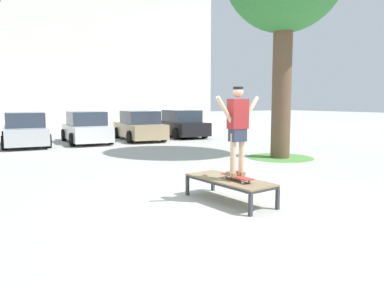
# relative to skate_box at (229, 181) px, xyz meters

# --- Properties ---
(ground_plane) EXTENTS (120.00, 120.00, 0.00)m
(ground_plane) POSITION_rel_skate_box_xyz_m (-0.16, 0.41, -0.41)
(ground_plane) COLOR #B7B5AD
(building_facade) EXTENTS (36.63, 4.00, 13.14)m
(building_facade) POSITION_rel_skate_box_xyz_m (-2.22, 28.32, 6.16)
(building_facade) COLOR silver
(building_facade) RESTS_ON ground
(skate_box) EXTENTS (1.00, 1.98, 0.46)m
(skate_box) POSITION_rel_skate_box_xyz_m (0.00, 0.00, 0.00)
(skate_box) COLOR #38383D
(skate_box) RESTS_ON ground
(skateboard) EXTENTS (0.21, 0.80, 0.09)m
(skateboard) POSITION_rel_skate_box_xyz_m (0.03, -0.21, 0.12)
(skateboard) COLOR #B23333
(skateboard) RESTS_ON skate_box
(skater) EXTENTS (1.00, 0.29, 1.69)m
(skater) POSITION_rel_skate_box_xyz_m (0.03, -0.21, 1.12)
(skater) COLOR beige
(skater) RESTS_ON skateboard
(grass_patch_near_right) EXTENTS (2.33, 2.33, 0.01)m
(grass_patch_near_right) POSITION_rel_skate_box_xyz_m (4.95, 3.97, -0.41)
(grass_patch_near_right) COLOR #519342
(grass_patch_near_right) RESTS_ON ground
(car_silver) EXTENTS (2.10, 4.29, 1.50)m
(car_silver) POSITION_rel_skate_box_xyz_m (-2.51, 12.27, 0.28)
(car_silver) COLOR #B7BABF
(car_silver) RESTS_ON ground
(car_white) EXTENTS (2.08, 4.28, 1.50)m
(car_white) POSITION_rel_skate_box_xyz_m (0.19, 12.26, 0.28)
(car_white) COLOR silver
(car_white) RESTS_ON ground
(car_tan) EXTENTS (2.15, 4.31, 1.50)m
(car_tan) POSITION_rel_skate_box_xyz_m (2.90, 12.19, 0.28)
(car_tan) COLOR tan
(car_tan) RESTS_ON ground
(car_black) EXTENTS (2.10, 4.29, 1.50)m
(car_black) POSITION_rel_skate_box_xyz_m (5.60, 12.75, 0.28)
(car_black) COLOR black
(car_black) RESTS_ON ground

